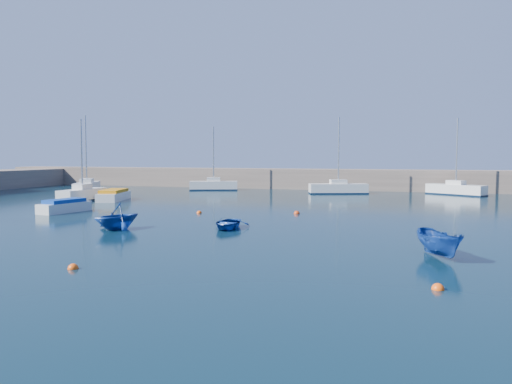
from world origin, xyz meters
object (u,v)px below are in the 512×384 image
(motorboat_1, at_px, (65,206))
(dinghy_center, at_px, (228,223))
(sailboat_3, at_px, (83,194))
(sailboat_5, at_px, (214,185))
(dinghy_right, at_px, (440,244))
(dinghy_left, at_px, (117,216))
(motorboat_2, at_px, (114,195))
(sailboat_6, at_px, (338,188))
(sailboat_7, at_px, (456,189))
(sailboat_4, at_px, (87,186))

(motorboat_1, distance_m, dinghy_center, 15.74)
(sailboat_3, distance_m, sailboat_5, 18.75)
(sailboat_3, xyz_separation_m, dinghy_right, (31.65, -18.05, -0.04))
(dinghy_left, distance_m, dinghy_right, 18.23)
(motorboat_2, bearing_deg, sailboat_6, 22.20)
(sailboat_3, xyz_separation_m, sailboat_6, (22.30, 16.60, -0.01))
(dinghy_center, bearing_deg, sailboat_3, 142.73)
(sailboat_7, height_order, dinghy_center, sailboat_7)
(sailboat_5, xyz_separation_m, motorboat_1, (-1.72, -26.16, -0.16))
(sailboat_5, bearing_deg, motorboat_1, 155.75)
(sailboat_6, xyz_separation_m, motorboat_1, (-17.59, -25.15, -0.16))
(sailboat_7, relative_size, dinghy_left, 2.84)
(sailboat_5, xyz_separation_m, dinghy_left, (7.24, -32.72, 0.15))
(sailboat_4, relative_size, sailboat_6, 1.05)
(dinghy_center, height_order, dinghy_right, dinghy_right)
(sailboat_3, bearing_deg, sailboat_7, 27.44)
(sailboat_5, height_order, sailboat_7, sailboat_7)
(sailboat_3, height_order, dinghy_right, sailboat_3)
(sailboat_6, distance_m, dinghy_left, 32.87)
(sailboat_5, relative_size, motorboat_1, 1.82)
(sailboat_6, xyz_separation_m, motorboat_2, (-19.76, -15.18, -0.13))
(sailboat_6, xyz_separation_m, dinghy_right, (9.35, -34.65, -0.03))
(sailboat_3, bearing_deg, sailboat_4, 123.79)
(sailboat_6, relative_size, dinghy_center, 2.88)
(dinghy_left, xyz_separation_m, dinghy_right, (17.99, -2.94, -0.18))
(sailboat_7, height_order, dinghy_left, sailboat_7)
(sailboat_5, bearing_deg, dinghy_right, -165.22)
(dinghy_right, bearing_deg, sailboat_3, 124.69)
(sailboat_3, height_order, sailboat_5, sailboat_5)
(sailboat_3, relative_size, dinghy_left, 2.63)
(motorboat_2, height_order, dinghy_right, dinghy_right)
(motorboat_1, xyz_separation_m, dinghy_right, (26.94, -9.50, 0.13))
(dinghy_right, bearing_deg, dinghy_center, 130.42)
(sailboat_3, distance_m, sailboat_4, 12.76)
(sailboat_3, height_order, sailboat_4, sailboat_4)
(sailboat_5, distance_m, sailboat_6, 15.91)
(sailboat_6, bearing_deg, dinghy_right, 174.95)
(sailboat_5, distance_m, motorboat_1, 26.22)
(dinghy_left, height_order, dinghy_right, dinghy_left)
(motorboat_1, xyz_separation_m, motorboat_2, (-2.16, 9.97, 0.03))
(sailboat_7, relative_size, dinghy_center, 2.81)
(sailboat_7, bearing_deg, motorboat_1, 163.77)
(sailboat_7, bearing_deg, sailboat_3, 149.94)
(dinghy_center, distance_m, dinghy_right, 12.90)
(sailboat_3, relative_size, sailboat_5, 0.98)
(sailboat_7, height_order, motorboat_1, sailboat_7)
(motorboat_1, distance_m, dinghy_left, 11.10)
(sailboat_3, relative_size, sailboat_6, 0.90)
(sailboat_4, distance_m, dinghy_right, 48.24)
(sailboat_3, height_order, motorboat_2, sailboat_3)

